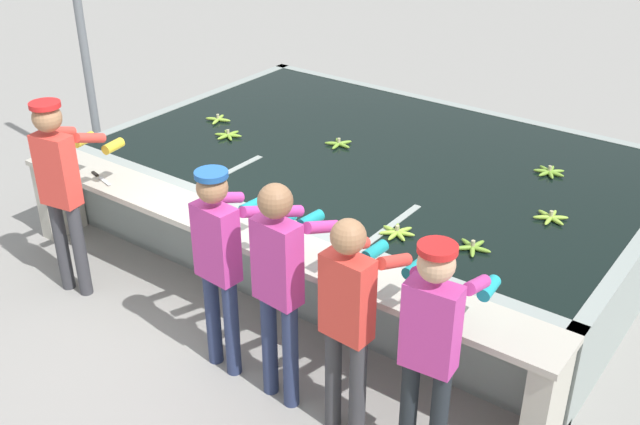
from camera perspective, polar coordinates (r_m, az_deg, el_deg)
name	(u,v)px	position (r m, az deg, el deg)	size (l,w,h in m)	color
ground_plane	(234,331)	(6.10, -6.58, -8.94)	(80.00, 80.00, 0.00)	gray
wash_tank	(377,191)	(7.32, 4.40, 1.62)	(5.09, 3.34, 0.82)	gray
work_ledge	(249,255)	(5.90, -5.43, -3.21)	(5.09, 0.45, 0.82)	#B7B2A3
worker_0	(61,180)	(6.40, -19.10, 2.39)	(0.48, 0.75, 1.71)	#38383D
worker_1	(221,253)	(5.23, -7.55, -3.10)	(0.44, 0.73, 1.60)	navy
worker_2	(281,275)	(4.89, -2.97, -4.80)	(0.45, 0.73, 1.67)	navy
worker_3	(350,311)	(4.63, 2.32, -7.49)	(0.43, 0.72, 1.61)	#38383D
worker_4	(432,338)	(4.44, 8.54, -9.42)	(0.45, 0.73, 1.61)	#1E2328
banana_bunch_floating_0	(551,217)	(6.19, 17.17, -0.36)	(0.27, 0.28, 0.08)	#93BC3D
banana_bunch_floating_1	(218,119)	(7.96, -7.78, 7.05)	(0.28, 0.28, 0.08)	#93BC3D
banana_bunch_floating_2	(397,232)	(5.74, 5.89, -1.50)	(0.28, 0.28, 0.08)	#93BC3D
banana_bunch_floating_3	(549,172)	(6.99, 17.08, 2.98)	(0.28, 0.28, 0.08)	#75A333
banana_bunch_floating_4	(473,247)	(5.63, 11.55, -2.61)	(0.27, 0.28, 0.08)	#75A333
banana_bunch_floating_5	(339,144)	(7.28, 1.45, 5.27)	(0.27, 0.27, 0.08)	#75A333
banana_bunch_floating_6	(228,135)	(7.54, -7.01, 5.88)	(0.27, 0.28, 0.08)	#7FAD33
banana_bunch_ledge_0	(356,266)	(5.29, 2.79, -4.07)	(0.28, 0.26, 0.08)	#8CB738
knife_0	(98,176)	(6.89, -16.52, 2.65)	(0.35, 0.11, 0.02)	silver
support_post_left	(83,37)	(8.40, -17.64, 12.60)	(0.09, 0.09, 3.20)	slate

